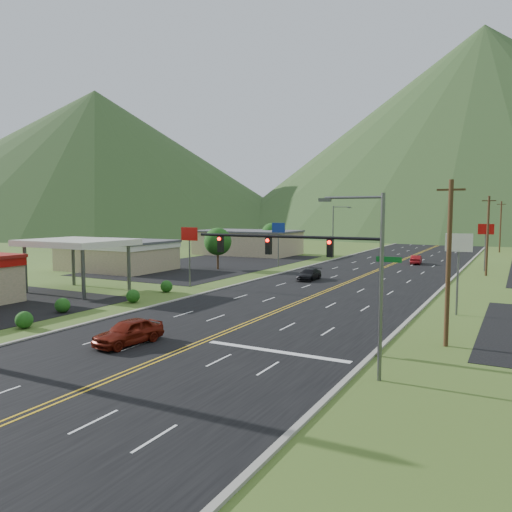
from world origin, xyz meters
The scene contains 24 objects.
ground centered at (0.00, 0.00, 0.00)m, with size 500.00×500.00×0.00m, color #3A4E1C.
road centered at (0.00, 0.00, 0.00)m, with size 20.00×460.00×0.04m, color black.
curb_east centered at (10.15, 0.00, 0.00)m, with size 0.30×460.00×0.14m, color gray.
traffic_signal centered at (6.48, 14.00, 5.33)m, with size 13.10×0.43×7.00m.
streetlight_east centered at (11.18, 10.00, 5.18)m, with size 3.28×0.25×9.00m.
streetlight_west centered at (-11.68, 70.00, 5.18)m, with size 3.28×0.25×9.00m.
gas_canopy centered at (-22.00, 22.00, 4.87)m, with size 10.00×8.00×5.30m.
building_west_mid centered at (-32.00, 38.00, 2.27)m, with size 14.40×10.40×4.10m.
building_west_far centered at (-28.00, 68.00, 2.26)m, with size 18.40×11.40×4.50m.
pole_sign_west_a centered at (-14.00, 30.00, 5.05)m, with size 2.00×0.18×6.40m.
pole_sign_west_b centered at (-14.00, 52.00, 5.05)m, with size 2.00×0.18×6.40m.
pole_sign_east_a centered at (13.00, 28.00, 5.05)m, with size 2.00×0.18×6.40m.
pole_sign_east_b centered at (13.00, 60.00, 5.05)m, with size 2.00×0.18×6.40m.
tree_west_a centered at (-20.00, 45.00, 3.89)m, with size 3.84×3.84×5.82m.
tree_west_b centered at (-25.00, 72.00, 3.89)m, with size 3.84×3.84×5.82m.
utility_pole_a centered at (13.50, 18.00, 5.13)m, with size 1.60×0.28×10.00m.
utility_pole_b centered at (13.50, 55.00, 5.13)m, with size 1.60×0.28×10.00m.
utility_pole_c centered at (13.50, 95.00, 5.13)m, with size 1.60×0.28×10.00m.
utility_pole_d centered at (13.50, 135.00, 5.13)m, with size 1.60×0.28×10.00m.
mountain_n centered at (0.00, 220.00, 42.50)m, with size 220.00×220.00×85.00m, color #213F1C.
mountain_nw centered at (-148.49, 148.49, 30.00)m, with size 190.00×190.00×60.00m, color #213F1C.
car_red_near centered at (-3.61, 9.16, 0.78)m, with size 1.85×4.59×1.56m, color maroon.
car_dark_mid centered at (-4.59, 40.70, 0.65)m, with size 1.83×4.50×1.31m, color black.
car_red_far centered at (3.18, 64.92, 0.67)m, with size 1.42×4.06×1.34m, color maroon.
Camera 1 is at (17.30, -13.45, 8.17)m, focal length 35.00 mm.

